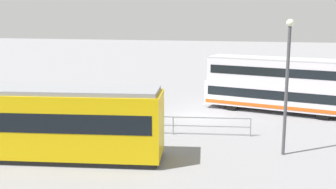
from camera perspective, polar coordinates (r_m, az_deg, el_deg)
The scene contains 7 objects.
ground_plane at distance 28.54m, azimuth 4.27°, elevation -3.00°, with size 160.00×160.00×0.00m, color gray.
double_decker_bus at distance 30.41m, azimuth 15.45°, elevation 1.27°, with size 11.11×5.09×3.86m.
tram_yellow at distance 21.58m, azimuth -21.30°, elevation -3.41°, with size 15.31×4.42×3.49m.
pedestrian_near_railing at distance 26.25m, azimuth -6.91°, elevation -2.10°, with size 0.40×0.40×1.70m.
pedestrian_railing at distance 24.05m, azimuth 0.70°, elevation -3.81°, with size 8.90×1.15×1.08m.
info_sign at distance 25.83m, azimuth -7.92°, elevation -0.48°, with size 1.11×0.34×2.59m.
street_lamp at distance 20.79m, azimuth 16.09°, elevation 2.32°, with size 0.36×0.36×6.68m.
Camera 1 is at (-3.77, 27.43, 6.92)m, focal length 44.25 mm.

